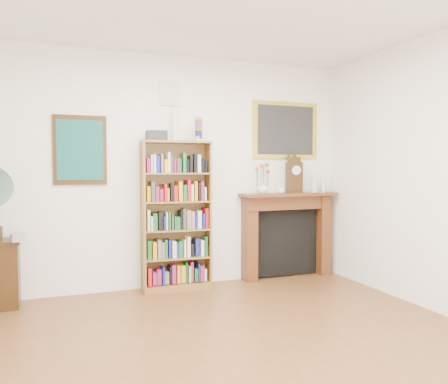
% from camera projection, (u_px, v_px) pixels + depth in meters
% --- Properties ---
extents(room, '(4.51, 5.01, 2.81)m').
position_uv_depth(room, '(258.00, 175.00, 2.96)').
color(room, brown).
rests_on(room, ground).
extents(teal_poster, '(0.58, 0.04, 0.78)m').
position_uv_depth(teal_poster, '(80.00, 150.00, 4.90)').
color(teal_poster, black).
rests_on(teal_poster, back_wall).
extents(small_picture, '(0.26, 0.04, 0.30)m').
position_uv_depth(small_picture, '(171.00, 93.00, 5.23)').
color(small_picture, white).
rests_on(small_picture, back_wall).
extents(gilt_painting, '(0.95, 0.04, 0.75)m').
position_uv_depth(gilt_painting, '(285.00, 130.00, 5.79)').
color(gilt_painting, gold).
rests_on(gilt_painting, back_wall).
extents(bookshelf, '(0.83, 0.33, 2.03)m').
position_uv_depth(bookshelf, '(177.00, 207.00, 5.18)').
color(bookshelf, brown).
rests_on(bookshelf, floor).
extents(fireplace, '(1.34, 0.36, 1.12)m').
position_uv_depth(fireplace, '(286.00, 228.00, 5.78)').
color(fireplace, '#492311').
rests_on(fireplace, floor).
extents(cd_stack, '(0.15, 0.15, 0.08)m').
position_uv_depth(cd_stack, '(18.00, 238.00, 4.41)').
color(cd_stack, silver).
rests_on(cd_stack, side_cabinet).
extents(mantel_clock, '(0.21, 0.14, 0.47)m').
position_uv_depth(mantel_clock, '(294.00, 175.00, 5.77)').
color(mantel_clock, black).
rests_on(mantel_clock, fireplace).
extents(flower_vase, '(0.15, 0.15, 0.14)m').
position_uv_depth(flower_vase, '(262.00, 188.00, 5.60)').
color(flower_vase, white).
rests_on(flower_vase, fireplace).
extents(teacup, '(0.10, 0.10, 0.07)m').
position_uv_depth(teacup, '(281.00, 191.00, 5.61)').
color(teacup, white).
rests_on(teacup, fireplace).
extents(bottle_left, '(0.07, 0.07, 0.24)m').
position_uv_depth(bottle_left, '(314.00, 183.00, 5.83)').
color(bottle_left, silver).
rests_on(bottle_left, fireplace).
extents(bottle_right, '(0.06, 0.06, 0.20)m').
position_uv_depth(bottle_right, '(324.00, 185.00, 5.87)').
color(bottle_right, silver).
rests_on(bottle_right, fireplace).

